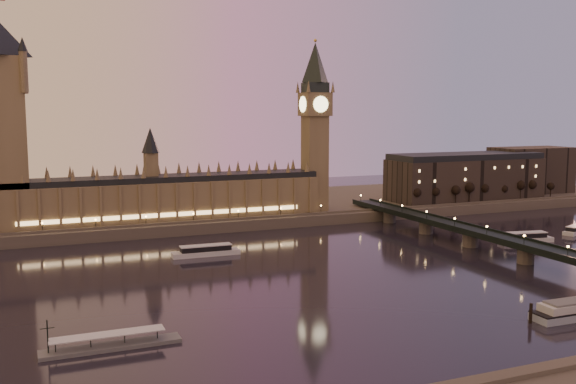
# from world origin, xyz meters

# --- Properties ---
(ground) EXTENTS (700.00, 700.00, 0.00)m
(ground) POSITION_xyz_m (0.00, 0.00, 0.00)
(ground) COLOR black
(ground) RESTS_ON ground
(far_embankment) EXTENTS (560.00, 130.00, 6.00)m
(far_embankment) POSITION_xyz_m (30.00, 165.00, 3.00)
(far_embankment) COLOR #423D35
(far_embankment) RESTS_ON ground
(palace_of_westminster) EXTENTS (180.00, 26.62, 52.00)m
(palace_of_westminster) POSITION_xyz_m (-40.12, 120.99, 21.71)
(palace_of_westminster) COLOR brown
(palace_of_westminster) RESTS_ON ground
(victoria_tower) EXTENTS (31.68, 31.68, 118.00)m
(victoria_tower) POSITION_xyz_m (-120.00, 121.00, 65.79)
(victoria_tower) COLOR brown
(victoria_tower) RESTS_ON ground
(big_ben) EXTENTS (17.68, 17.68, 104.00)m
(big_ben) POSITION_xyz_m (53.99, 120.99, 63.95)
(big_ben) COLOR brown
(big_ben) RESTS_ON ground
(westminster_bridge) EXTENTS (13.20, 260.00, 15.30)m
(westminster_bridge) POSITION_xyz_m (91.61, 0.00, 5.52)
(westminster_bridge) COLOR black
(westminster_bridge) RESTS_ON ground
(city_block) EXTENTS (155.00, 45.00, 34.00)m
(city_block) POSITION_xyz_m (194.94, 130.93, 22.24)
(city_block) COLOR black
(city_block) RESTS_ON ground
(bare_tree_0) EXTENTS (5.95, 5.95, 12.10)m
(bare_tree_0) POSITION_xyz_m (121.44, 109.00, 15.03)
(bare_tree_0) COLOR black
(bare_tree_0) RESTS_ON ground
(bare_tree_1) EXTENTS (5.95, 5.95, 12.10)m
(bare_tree_1) POSITION_xyz_m (135.11, 109.00, 15.03)
(bare_tree_1) COLOR black
(bare_tree_1) RESTS_ON ground
(bare_tree_2) EXTENTS (5.95, 5.95, 12.10)m
(bare_tree_2) POSITION_xyz_m (148.79, 109.00, 15.03)
(bare_tree_2) COLOR black
(bare_tree_2) RESTS_ON ground
(bare_tree_3) EXTENTS (5.95, 5.95, 12.10)m
(bare_tree_3) POSITION_xyz_m (162.46, 109.00, 15.03)
(bare_tree_3) COLOR black
(bare_tree_3) RESTS_ON ground
(bare_tree_4) EXTENTS (5.95, 5.95, 12.10)m
(bare_tree_4) POSITION_xyz_m (176.13, 109.00, 15.03)
(bare_tree_4) COLOR black
(bare_tree_4) RESTS_ON ground
(bare_tree_5) EXTENTS (5.95, 5.95, 12.10)m
(bare_tree_5) POSITION_xyz_m (189.81, 109.00, 15.03)
(bare_tree_5) COLOR black
(bare_tree_5) RESTS_ON ground
(bare_tree_6) EXTENTS (5.95, 5.95, 12.10)m
(bare_tree_6) POSITION_xyz_m (203.48, 109.00, 15.03)
(bare_tree_6) COLOR black
(bare_tree_6) RESTS_ON ground
(bare_tree_7) EXTENTS (5.95, 5.95, 12.10)m
(bare_tree_7) POSITION_xyz_m (217.16, 109.00, 15.03)
(bare_tree_7) COLOR black
(bare_tree_7) RESTS_ON ground
(bare_tree_8) EXTENTS (5.95, 5.95, 12.10)m
(bare_tree_8) POSITION_xyz_m (230.83, 109.00, 15.03)
(bare_tree_8) COLOR black
(bare_tree_8) RESTS_ON ground
(cruise_boat_a) EXTENTS (31.80, 7.83, 5.06)m
(cruise_boat_a) POSITION_xyz_m (-34.72, 50.06, 2.23)
(cruise_boat_a) COLOR silver
(cruise_boat_a) RESTS_ON ground
(cruise_boat_b) EXTENTS (28.90, 12.03, 5.19)m
(cruise_boat_b) POSITION_xyz_m (125.94, 17.47, 2.28)
(cruise_boat_b) COLOR silver
(cruise_boat_b) RESTS_ON ground
(cruise_boat_c) EXTENTS (23.14, 14.10, 4.50)m
(cruise_boat_c) POSITION_xyz_m (168.68, 25.31, 1.98)
(cruise_boat_c) COLOR silver
(cruise_boat_c) RESTS_ON ground
(moored_barge) EXTENTS (34.79, 9.07, 6.38)m
(moored_barge) POSITION_xyz_m (52.01, -84.02, 2.69)
(moored_barge) COLOR #90A2B8
(moored_barge) RESTS_ON ground
(pontoon_pier) EXTENTS (39.19, 6.53, 10.45)m
(pontoon_pier) POSITION_xyz_m (-91.01, -54.01, 1.13)
(pontoon_pier) COLOR #595B5E
(pontoon_pier) RESTS_ON ground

